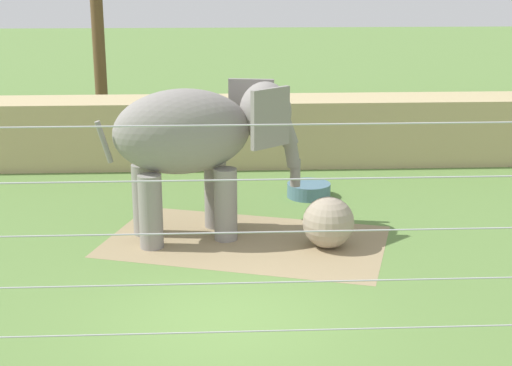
{
  "coord_description": "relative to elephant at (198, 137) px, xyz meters",
  "views": [
    {
      "loc": [
        -0.05,
        -11.46,
        5.67
      ],
      "look_at": [
        0.69,
        3.17,
        1.4
      ],
      "focal_mm": 52.7,
      "sensor_mm": 36.0,
      "label": 1
    }
  ],
  "objects": [
    {
      "name": "water_tub",
      "position": [
        2.69,
        2.67,
        -1.99
      ],
      "size": [
        1.1,
        1.1,
        0.35
      ],
      "color": "slate",
      "rests_on": "ground"
    },
    {
      "name": "enrichment_ball",
      "position": [
        2.67,
        -0.86,
        -1.64
      ],
      "size": [
        1.07,
        1.07,
        1.07
      ],
      "primitive_type": "sphere",
      "color": "gray",
      "rests_on": "ground"
    },
    {
      "name": "embankment_wall",
      "position": [
        0.48,
        6.15,
        -1.21
      ],
      "size": [
        36.0,
        1.8,
        1.93
      ],
      "primitive_type": "cube",
      "color": "tan",
      "rests_on": "ground"
    },
    {
      "name": "cable_fence",
      "position": [
        0.48,
        -7.2,
        -0.11
      ],
      "size": [
        11.14,
        0.25,
        4.1
      ],
      "color": "brown",
      "rests_on": "ground"
    },
    {
      "name": "dirt_patch",
      "position": [
        0.97,
        -0.46,
        -2.17
      ],
      "size": [
        6.56,
        4.92,
        0.01
      ],
      "primitive_type": "cube",
      "rotation": [
        0.0,
        0.0,
        -0.3
      ],
      "color": "#937F5B",
      "rests_on": "ground"
    },
    {
      "name": "ground_plane",
      "position": [
        0.48,
        -4.0,
        -2.18
      ],
      "size": [
        120.0,
        120.0,
        0.0
      ],
      "primitive_type": "plane",
      "color": "#5B7F3D"
    },
    {
      "name": "elephant",
      "position": [
        0.0,
        0.0,
        0.0
      ],
      "size": [
        4.33,
        2.35,
        3.28
      ],
      "color": "gray",
      "rests_on": "ground"
    }
  ]
}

